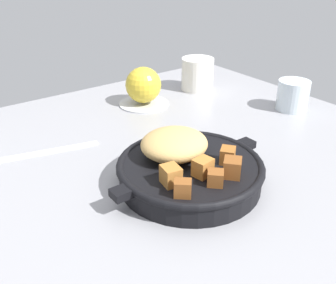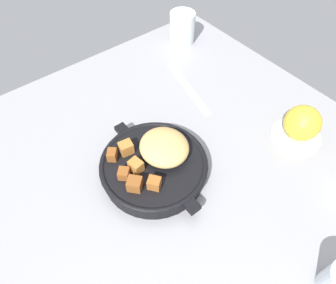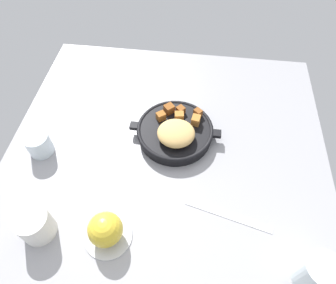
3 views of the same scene
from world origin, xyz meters
The scene contains 7 objects.
ground_plane centered at (0.00, 0.00, -1.20)cm, with size 91.79×88.88×2.40cm, color gray.
cast_iron_skillet centered at (-1.98, -4.65, 2.82)cm, with size 26.65×22.35×7.75cm.
saucer_plate centered at (10.63, 26.88, 0.30)cm, with size 11.43×11.43×0.60cm, color #B7BABF.
red_apple centered at (10.63, 26.88, 4.65)cm, with size 8.10×8.10×8.10cm, color gold.
butter_knife centered at (-17.79, 18.19, 0.18)cm, with size 22.11×1.60×0.36cm, color silver.
ceramic_mug_white centered at (27.19, 27.54, 3.97)cm, with size 7.95×7.95×7.94cm, color silver.
water_glass_short centered at (35.45, 4.82, 3.30)cm, with size 6.91×6.91×6.59cm, color silver.
Camera 1 is at (-34.35, -43.35, 32.94)cm, focal length 41.28 mm.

